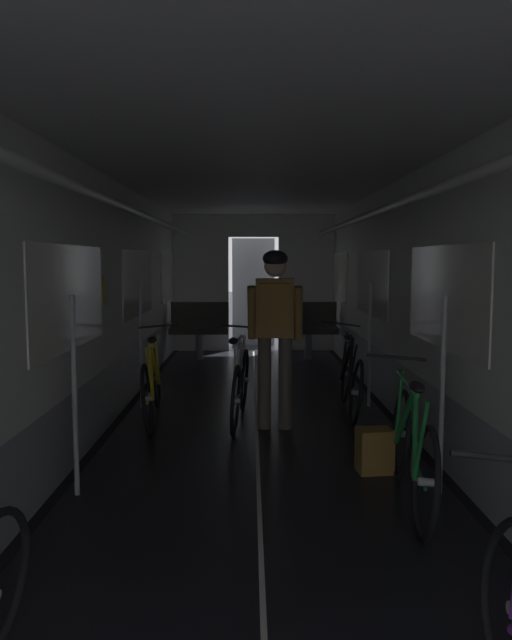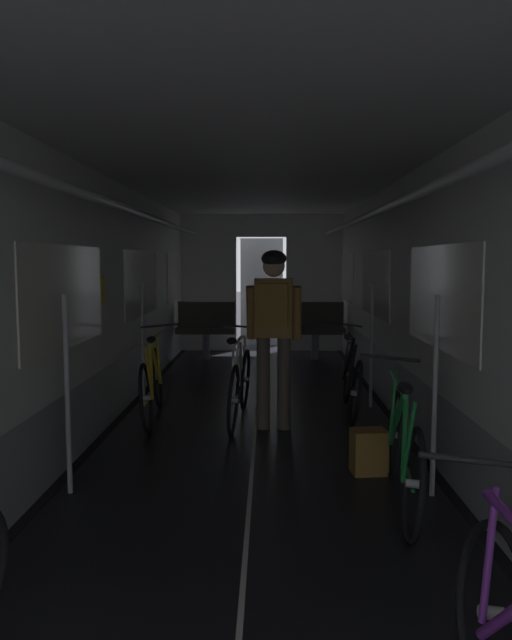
# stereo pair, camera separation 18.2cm
# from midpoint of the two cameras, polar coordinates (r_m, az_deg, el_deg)

# --- Properties ---
(train_car_shell) EXTENTS (3.14, 12.34, 2.57)m
(train_car_shell) POSITION_cam_midpoint_polar(r_m,az_deg,el_deg) (5.69, 0.80, 6.18)
(train_car_shell) COLOR black
(train_car_shell) RESTS_ON ground
(bench_seat_far_left) EXTENTS (0.98, 0.51, 0.95)m
(bench_seat_far_left) POSITION_cam_midpoint_polar(r_m,az_deg,el_deg) (10.26, -4.11, -0.44)
(bench_seat_far_left) COLOR gray
(bench_seat_far_left) RESTS_ON ground
(bench_seat_far_right) EXTENTS (0.98, 0.51, 0.95)m
(bench_seat_far_right) POSITION_cam_midpoint_polar(r_m,az_deg,el_deg) (10.26, 5.95, -0.46)
(bench_seat_far_right) COLOR gray
(bench_seat_far_right) RESTS_ON ground
(bicycle_green) EXTENTS (0.44, 1.69, 0.95)m
(bicycle_green) POSITION_cam_midpoint_polar(r_m,az_deg,el_deg) (4.31, 14.58, -11.50)
(bicycle_green) COLOR black
(bicycle_green) RESTS_ON ground
(bicycle_black) EXTENTS (0.44, 1.69, 0.95)m
(bicycle_black) POSITION_cam_midpoint_polar(r_m,az_deg,el_deg) (6.66, 9.58, -5.38)
(bicycle_black) COLOR black
(bicycle_black) RESTS_ON ground
(bicycle_yellow) EXTENTS (0.44, 1.69, 0.95)m
(bicycle_yellow) POSITION_cam_midpoint_polar(r_m,az_deg,el_deg) (6.44, -8.77, -5.73)
(bicycle_yellow) COLOR black
(bicycle_yellow) RESTS_ON ground
(person_cyclist_aisle) EXTENTS (0.54, 0.40, 1.73)m
(person_cyclist_aisle) POSITION_cam_midpoint_polar(r_m,az_deg,el_deg) (5.89, 2.52, 0.06)
(person_cyclist_aisle) COLOR brown
(person_cyclist_aisle) RESTS_ON ground
(bicycle_white_in_aisle) EXTENTS (0.44, 1.69, 0.94)m
(bicycle_white_in_aisle) POSITION_cam_midpoint_polar(r_m,az_deg,el_deg) (6.26, -0.70, -5.98)
(bicycle_white_in_aisle) COLOR black
(bicycle_white_in_aisle) RESTS_ON ground
(backpack_on_floor) EXTENTS (0.28, 0.23, 0.34)m
(backpack_on_floor) POSITION_cam_midpoint_polar(r_m,az_deg,el_deg) (4.94, 11.43, -11.82)
(backpack_on_floor) COLOR olive
(backpack_on_floor) RESTS_ON ground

